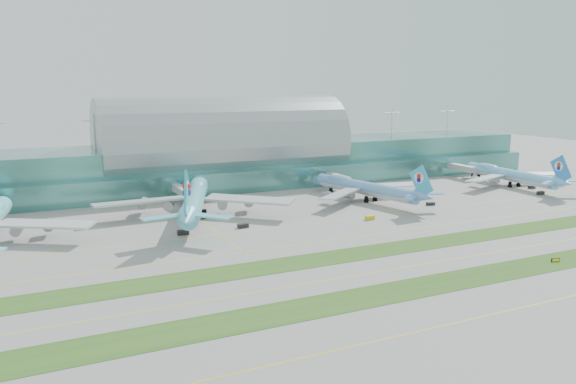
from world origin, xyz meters
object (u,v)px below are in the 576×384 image
terminal (224,156)px  airliner_c (364,187)px  taxiway_sign_east (556,260)px  airliner_d (509,174)px  airliner_b (195,197)px

terminal → airliner_c: (41.33, -62.42, -8.48)m
taxiway_sign_east → terminal: bearing=121.1°
terminal → airliner_c: terminal is taller
taxiway_sign_east → airliner_d: bearing=64.9°
airliner_b → taxiway_sign_east: airliner_b is taller
airliner_b → airliner_d: airliner_b is taller
airliner_b → taxiway_sign_east: 123.60m
taxiway_sign_east → airliner_c: bearing=106.9°
terminal → airliner_d: (124.45, -62.82, -8.47)m
airliner_d → airliner_c: bearing=-177.7°
terminal → taxiway_sign_east: terminal is taller
airliner_b → taxiway_sign_east: (75.54, -97.60, -6.64)m
terminal → taxiway_sign_east: 163.49m
airliner_b → airliner_c: airliner_b is taller
airliner_b → airliner_d: 156.27m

